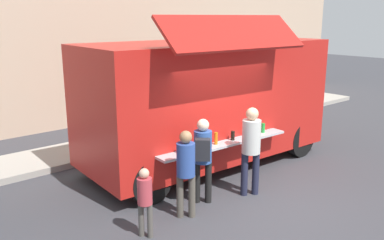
% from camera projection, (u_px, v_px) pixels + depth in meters
% --- Properties ---
extents(ground_plane, '(60.00, 60.00, 0.00)m').
position_uv_depth(ground_plane, '(254.00, 198.00, 8.09)').
color(ground_plane, '#38383D').
extents(curb_strip, '(28.00, 1.60, 0.15)m').
position_uv_depth(curb_strip, '(1.00, 170.00, 9.37)').
color(curb_strip, '#9E998E').
rests_on(curb_strip, ground).
extents(food_truck_main, '(6.00, 3.23, 3.51)m').
position_uv_depth(food_truck_main, '(208.00, 99.00, 9.58)').
color(food_truck_main, red).
rests_on(food_truck_main, ground).
extents(trash_bin, '(0.60, 0.60, 0.96)m').
position_uv_depth(trash_bin, '(244.00, 107.00, 13.99)').
color(trash_bin, '#2E6038').
rests_on(trash_bin, ground).
extents(customer_front_ordering, '(0.36, 0.36, 1.79)m').
position_uv_depth(customer_front_ordering, '(251.00, 144.00, 7.99)').
color(customer_front_ordering, '#202238').
rests_on(customer_front_ordering, ground).
extents(customer_mid_with_backpack, '(0.51, 0.52, 1.65)m').
position_uv_depth(customer_mid_with_backpack, '(203.00, 153.00, 7.62)').
color(customer_mid_with_backpack, black).
rests_on(customer_mid_with_backpack, ground).
extents(customer_rear_waiting, '(0.33, 0.33, 1.60)m').
position_uv_depth(customer_rear_waiting, '(186.00, 166.00, 7.09)').
color(customer_rear_waiting, '#4E473F').
rests_on(customer_rear_waiting, ground).
extents(child_near_queue, '(0.24, 0.24, 1.18)m').
position_uv_depth(child_near_queue, '(145.00, 197.00, 6.49)').
color(child_near_queue, '#4E4843').
rests_on(child_near_queue, ground).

